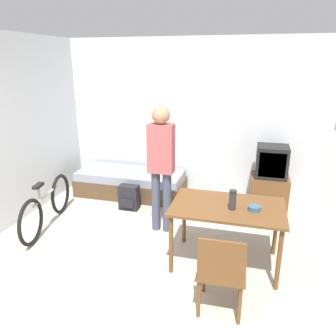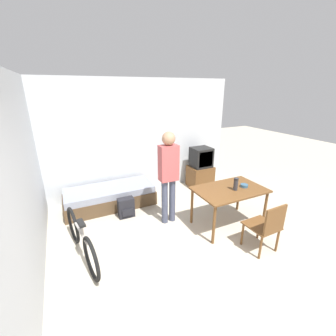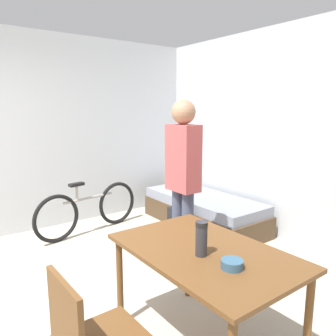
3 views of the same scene
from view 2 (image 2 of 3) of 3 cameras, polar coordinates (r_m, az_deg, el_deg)
The scene contains 12 objects.
ground_plane at distance 3.38m, azimuth 12.50°, elevation -28.01°, with size 20.00×20.00×0.00m, color #B2A893.
wall_back at distance 5.40m, azimuth -8.62°, elevation 7.45°, with size 5.06×0.06×2.70m.
wall_left at distance 3.59m, azimuth -32.52°, elevation -1.80°, with size 0.06×4.32×2.70m.
daybed at distance 5.14m, azimuth -14.49°, elevation -7.07°, with size 1.91×0.80×0.44m.
tv at distance 5.91m, azimuth 8.26°, elevation -0.20°, with size 0.59×0.50×1.05m.
dining_table at distance 4.27m, azimuth 15.32°, elevation -6.16°, with size 1.27×0.81×0.75m.
wooden_chair at distance 3.87m, azimuth 23.86°, elevation -13.18°, with size 0.46×0.46×0.86m.
bicycle at distance 3.78m, azimuth -21.18°, elevation -16.58°, with size 0.31×1.57×0.72m.
person_standing at distance 4.08m, azimuth 0.13°, elevation -0.88°, with size 0.34×0.24×1.77m.
thermos_flask at distance 4.17m, azimuth 16.84°, elevation -3.79°, with size 0.08×0.08×0.23m.
mate_bowl at distance 4.38m, azimuth 18.77°, elevation -4.27°, with size 0.13×0.13×0.05m.
backpack at distance 4.66m, azimuth -10.59°, elevation -9.87°, with size 0.32×0.21×0.41m.
Camera 2 is at (-1.54, -1.71, 2.48)m, focal length 24.00 mm.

